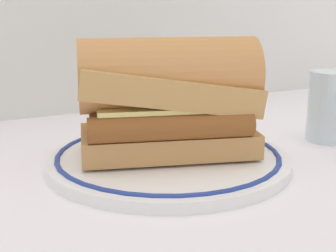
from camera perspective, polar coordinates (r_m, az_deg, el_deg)
ground_plane at (r=0.52m, az=-0.21°, el=-5.61°), size 1.50×1.50×0.00m
plate at (r=0.55m, az=0.00°, el=-3.79°), size 0.27×0.27×0.01m
sausage_sandwich at (r=0.53m, az=0.00°, el=3.46°), size 0.21×0.15×0.13m
drinking_glass at (r=0.67m, az=18.56°, el=1.67°), size 0.06×0.06×0.09m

